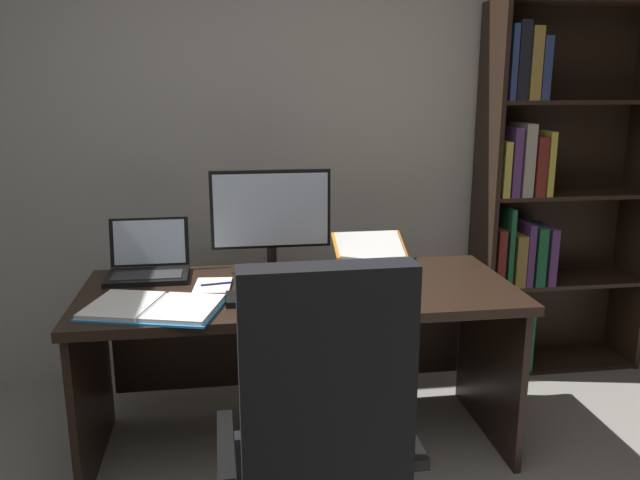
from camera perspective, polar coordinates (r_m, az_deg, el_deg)
name	(u,v)px	position (r m, az deg, el deg)	size (l,w,h in m)	color
wall_back	(279,121)	(3.46, -3.64, 10.58)	(4.79, 0.12, 2.77)	#B2ADA3
desk	(297,324)	(2.84, -2.09, -7.50)	(1.82, 0.76, 0.75)	black
bookshelf	(541,201)	(3.68, 19.17, 3.35)	(0.93, 0.33, 1.99)	black
office_chair	(321,465)	(2.02, 0.11, -19.48)	(0.62, 0.60, 1.13)	black
monitor	(271,220)	(2.87, -4.39, 1.83)	(0.54, 0.16, 0.46)	black
laptop	(148,265)	(2.94, -15.08, -2.13)	(0.35, 0.28, 0.24)	black
keyboard	(279,297)	(2.55, -3.65, -5.10)	(0.42, 0.15, 0.02)	black
computer_mouse	(353,291)	(2.58, 3.01, -4.62)	(0.06, 0.10, 0.04)	black
reading_stand_with_book	(370,249)	(3.04, 4.51, -0.83)	(0.34, 0.27, 0.13)	black
open_binder	(153,307)	(2.51, -14.67, -5.84)	(0.57, 0.44, 0.02)	#2D84C6
notepad	(213,286)	(2.74, -9.56, -4.06)	(0.15, 0.21, 0.01)	white
pen	(217,284)	(2.73, -9.15, -3.87)	(0.01, 0.01, 0.14)	navy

